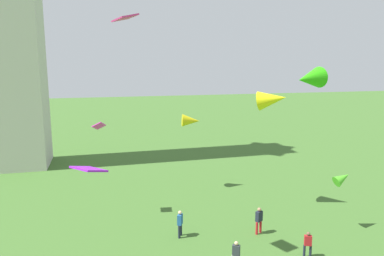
# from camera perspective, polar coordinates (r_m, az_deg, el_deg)

# --- Properties ---
(person_0) EXTENTS (0.55, 0.48, 1.85)m
(person_0) POSITION_cam_1_polar(r_m,az_deg,el_deg) (26.11, 10.29, -13.63)
(person_0) COLOR red
(person_0) RESTS_ON ground_plane
(person_3) EXTENTS (0.48, 0.37, 1.62)m
(person_3) POSITION_cam_1_polar(r_m,az_deg,el_deg) (23.98, 17.44, -16.57)
(person_3) COLOR #1E2333
(person_3) RESTS_ON ground_plane
(person_4) EXTENTS (0.46, 0.55, 1.83)m
(person_4) POSITION_cam_1_polar(r_m,az_deg,el_deg) (25.29, -1.86, -14.30)
(person_4) COLOR #1E2333
(person_4) RESTS_ON ground_plane
(person_5) EXTENTS (0.48, 0.43, 1.62)m
(person_5) POSITION_cam_1_polar(r_m,az_deg,el_deg) (22.09, 6.82, -18.60)
(person_5) COLOR silver
(person_5) RESTS_ON ground_plane
(kite_flying_1) EXTENTS (1.35, 1.62, 0.37)m
(kite_flying_1) POSITION_cam_1_polar(r_m,az_deg,el_deg) (19.63, -10.30, 16.39)
(kite_flying_1) COLOR #E43287
(kite_flying_2) EXTENTS (1.05, 1.08, 0.75)m
(kite_flying_2) POSITION_cam_1_polar(r_m,az_deg,el_deg) (27.46, -14.16, 0.33)
(kite_flying_2) COLOR #DE32B1
(kite_flying_3) EXTENTS (1.35, 0.84, 1.15)m
(kite_flying_3) POSITION_cam_1_polar(r_m,az_deg,el_deg) (27.39, 22.19, -7.18)
(kite_flying_3) COLOR green
(kite_flying_4) EXTENTS (1.88, 1.56, 1.21)m
(kite_flying_4) POSITION_cam_1_polar(r_m,az_deg,el_deg) (20.00, 17.63, 7.28)
(kite_flying_4) COLOR #2BB310
(kite_flying_5) EXTENTS (1.80, 1.92, 0.44)m
(kite_flying_5) POSITION_cam_1_polar(r_m,az_deg,el_deg) (17.92, -15.67, -6.11)
(kite_flying_5) COLOR purple
(kite_flying_6) EXTENTS (2.72, 2.57, 1.82)m
(kite_flying_6) POSITION_cam_1_polar(r_m,az_deg,el_deg) (28.60, 12.26, 4.36)
(kite_flying_6) COLOR yellow
(kite_flying_7) EXTENTS (1.74, 1.29, 1.20)m
(kite_flying_7) POSITION_cam_1_polar(r_m,az_deg,el_deg) (32.68, -0.18, 1.14)
(kite_flying_7) COLOR gold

